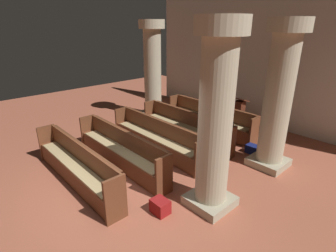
{
  "coord_description": "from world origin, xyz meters",
  "views": [
    {
      "loc": [
        4.19,
        -2.31,
        3.32
      ],
      "look_at": [
        -0.68,
        2.14,
        0.75
      ],
      "focal_mm": 28.25,
      "sensor_mm": 36.0,
      "label": 1
    }
  ],
  "objects_px": {
    "pillar_aisle_side": "(278,95)",
    "kneeler_box_red": "(160,206)",
    "pew_row_3": "(120,148)",
    "pew_row_0": "(209,117)",
    "lectern": "(239,115)",
    "pillar_aisle_rear": "(215,118)",
    "hymn_book": "(213,117)",
    "pew_row_2": "(156,136)",
    "pew_row_4": "(76,164)",
    "kneeler_box_navy": "(253,149)",
    "pew_row_1": "(185,126)",
    "pillar_far_side": "(153,69)"
  },
  "relations": [
    {
      "from": "pew_row_3",
      "to": "lectern",
      "type": "distance_m",
      "value": 4.34
    },
    {
      "from": "pew_row_1",
      "to": "pew_row_3",
      "type": "bearing_deg",
      "value": -90.0
    },
    {
      "from": "pew_row_4",
      "to": "kneeler_box_navy",
      "type": "height_order",
      "value": "pew_row_4"
    },
    {
      "from": "pew_row_0",
      "to": "pew_row_2",
      "type": "xyz_separation_m",
      "value": [
        0.0,
        -2.27,
        0.0
      ]
    },
    {
      "from": "pillar_far_side",
      "to": "kneeler_box_navy",
      "type": "distance_m",
      "value": 4.59
    },
    {
      "from": "pew_row_3",
      "to": "hymn_book",
      "type": "relative_size",
      "value": 17.19
    },
    {
      "from": "pew_row_2",
      "to": "kneeler_box_navy",
      "type": "height_order",
      "value": "pew_row_2"
    },
    {
      "from": "pillar_aisle_side",
      "to": "pillar_aisle_rear",
      "type": "relative_size",
      "value": 1.0
    },
    {
      "from": "lectern",
      "to": "pillar_aisle_rear",
      "type": "bearing_deg",
      "value": -63.32
    },
    {
      "from": "pew_row_2",
      "to": "pillar_aisle_rear",
      "type": "bearing_deg",
      "value": -15.77
    },
    {
      "from": "lectern",
      "to": "kneeler_box_red",
      "type": "xyz_separation_m",
      "value": [
        1.47,
        -4.75,
        -0.32
      ]
    },
    {
      "from": "pillar_far_side",
      "to": "kneeler_box_red",
      "type": "xyz_separation_m",
      "value": [
        4.4,
        -3.47,
        -1.66
      ]
    },
    {
      "from": "pew_row_1",
      "to": "pillar_far_side",
      "type": "distance_m",
      "value": 2.85
    },
    {
      "from": "pillar_far_side",
      "to": "kneeler_box_navy",
      "type": "relative_size",
      "value": 9.54
    },
    {
      "from": "pillar_aisle_side",
      "to": "kneeler_box_red",
      "type": "bearing_deg",
      "value": -98.45
    },
    {
      "from": "pillar_far_side",
      "to": "pew_row_1",
      "type": "bearing_deg",
      "value": -17.52
    },
    {
      "from": "pillar_aisle_rear",
      "to": "kneeler_box_red",
      "type": "height_order",
      "value": "pillar_aisle_rear"
    },
    {
      "from": "pillar_aisle_side",
      "to": "kneeler_box_red",
      "type": "xyz_separation_m",
      "value": [
        -0.47,
        -3.17,
        -1.66
      ]
    },
    {
      "from": "lectern",
      "to": "kneeler_box_red",
      "type": "height_order",
      "value": "lectern"
    },
    {
      "from": "pillar_far_side",
      "to": "kneeler_box_navy",
      "type": "bearing_deg",
      "value": -0.04
    },
    {
      "from": "pillar_aisle_side",
      "to": "pillar_aisle_rear",
      "type": "distance_m",
      "value": 2.29
    },
    {
      "from": "pillar_aisle_side",
      "to": "kneeler_box_navy",
      "type": "bearing_deg",
      "value": 153.76
    },
    {
      "from": "pew_row_4",
      "to": "kneeler_box_red",
      "type": "bearing_deg",
      "value": 19.25
    },
    {
      "from": "pew_row_1",
      "to": "pew_row_2",
      "type": "relative_size",
      "value": 1.0
    },
    {
      "from": "kneeler_box_red",
      "to": "lectern",
      "type": "bearing_deg",
      "value": 107.25
    },
    {
      "from": "pillar_aisle_side",
      "to": "pillar_aisle_rear",
      "type": "xyz_separation_m",
      "value": [
        -0.0,
        -2.29,
        0.0
      ]
    },
    {
      "from": "pillar_aisle_side",
      "to": "hymn_book",
      "type": "height_order",
      "value": "pillar_aisle_side"
    },
    {
      "from": "lectern",
      "to": "kneeler_box_red",
      "type": "relative_size",
      "value": 3.23
    },
    {
      "from": "kneeler_box_navy",
      "to": "kneeler_box_red",
      "type": "xyz_separation_m",
      "value": [
        0.13,
        -3.46,
        0.02
      ]
    },
    {
      "from": "pew_row_1",
      "to": "pillar_aisle_side",
      "type": "distance_m",
      "value": 2.83
    },
    {
      "from": "lectern",
      "to": "pew_row_0",
      "type": "bearing_deg",
      "value": -119.7
    },
    {
      "from": "pew_row_1",
      "to": "lectern",
      "type": "distance_m",
      "value": 2.1
    },
    {
      "from": "pillar_aisle_side",
      "to": "hymn_book",
      "type": "relative_size",
      "value": 17.86
    },
    {
      "from": "pew_row_4",
      "to": "lectern",
      "type": "distance_m",
      "value": 5.47
    },
    {
      "from": "pew_row_3",
      "to": "pew_row_4",
      "type": "relative_size",
      "value": 1.0
    },
    {
      "from": "pew_row_4",
      "to": "pillar_far_side",
      "type": "relative_size",
      "value": 0.96
    },
    {
      "from": "pew_row_3",
      "to": "pew_row_0",
      "type": "bearing_deg",
      "value": 90.0
    },
    {
      "from": "lectern",
      "to": "kneeler_box_navy",
      "type": "distance_m",
      "value": 1.89
    },
    {
      "from": "pew_row_2",
      "to": "lectern",
      "type": "height_order",
      "value": "lectern"
    },
    {
      "from": "pew_row_4",
      "to": "kneeler_box_navy",
      "type": "xyz_separation_m",
      "value": [
        1.86,
        4.16,
        -0.36
      ]
    },
    {
      "from": "pew_row_3",
      "to": "pillar_aisle_rear",
      "type": "height_order",
      "value": "pillar_aisle_rear"
    },
    {
      "from": "lectern",
      "to": "pew_row_1",
      "type": "bearing_deg",
      "value": -104.22
    },
    {
      "from": "pew_row_2",
      "to": "pew_row_4",
      "type": "bearing_deg",
      "value": -90.0
    },
    {
      "from": "pew_row_0",
      "to": "kneeler_box_navy",
      "type": "xyz_separation_m",
      "value": [
        1.86,
        -0.38,
        -0.36
      ]
    },
    {
      "from": "pew_row_1",
      "to": "pillar_aisle_side",
      "type": "relative_size",
      "value": 0.96
    },
    {
      "from": "pew_row_4",
      "to": "pillar_aisle_rear",
      "type": "relative_size",
      "value": 0.96
    },
    {
      "from": "pew_row_2",
      "to": "pillar_aisle_side",
      "type": "distance_m",
      "value": 3.22
    },
    {
      "from": "pillar_aisle_rear",
      "to": "hymn_book",
      "type": "height_order",
      "value": "pillar_aisle_rear"
    },
    {
      "from": "pew_row_2",
      "to": "kneeler_box_red",
      "type": "distance_m",
      "value": 2.56
    },
    {
      "from": "pew_row_1",
      "to": "pew_row_4",
      "type": "distance_m",
      "value": 3.4
    }
  ]
}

